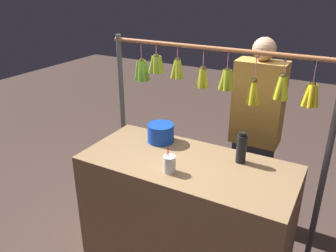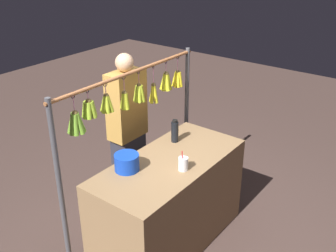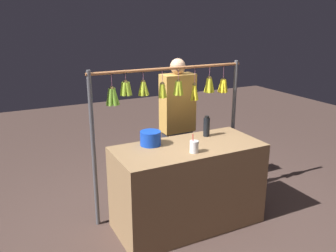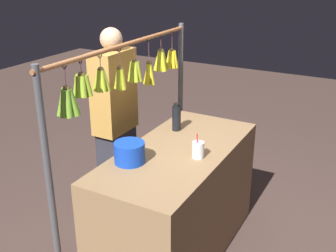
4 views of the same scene
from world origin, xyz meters
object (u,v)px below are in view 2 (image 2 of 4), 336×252
(blue_bucket, at_px, (127,162))
(drink_cup, at_px, (183,164))
(water_bottle, at_px, (175,131))
(vendor_person, at_px, (128,133))

(blue_bucket, xyz_separation_m, drink_cup, (-0.29, 0.38, -0.01))
(drink_cup, bearing_deg, blue_bucket, -52.76)
(blue_bucket, distance_m, drink_cup, 0.48)
(water_bottle, height_order, drink_cup, water_bottle)
(blue_bucket, xyz_separation_m, vendor_person, (-0.61, -0.55, -0.13))
(blue_bucket, relative_size, vendor_person, 0.13)
(drink_cup, distance_m, vendor_person, 0.99)
(water_bottle, bearing_deg, blue_bucket, -1.35)
(blue_bucket, distance_m, vendor_person, 0.83)
(blue_bucket, relative_size, drink_cup, 1.14)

